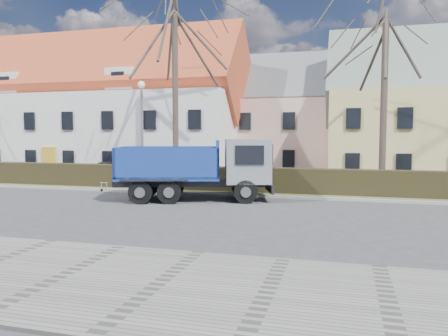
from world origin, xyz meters
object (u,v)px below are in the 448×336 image
(dump_truck, at_px, (189,169))
(cart_frame, at_px, (101,186))
(streetlight, at_px, (142,134))
(parked_car_a, at_px, (114,170))

(dump_truck, bearing_deg, cart_frame, 146.90)
(dump_truck, relative_size, streetlight, 1.19)
(dump_truck, height_order, cart_frame, dump_truck)
(dump_truck, height_order, parked_car_a, dump_truck)
(streetlight, distance_m, parked_car_a, 5.21)
(streetlight, bearing_deg, dump_truck, -42.99)
(streetlight, xyz_separation_m, parked_car_a, (-3.54, 2.92, -2.47))
(cart_frame, bearing_deg, parked_car_a, 112.62)
(dump_truck, distance_m, parked_car_a, 10.75)
(dump_truck, relative_size, parked_car_a, 1.88)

